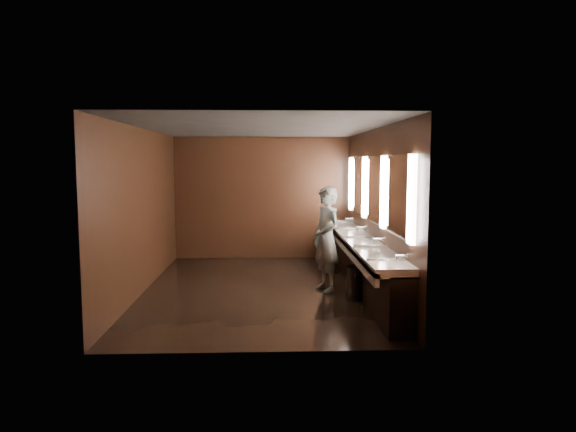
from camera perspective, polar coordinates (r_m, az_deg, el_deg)
name	(u,v)px	position (r m, az deg, el deg)	size (l,w,h in m)	color
floor	(260,289)	(9.11, -3.09, -8.12)	(6.00, 6.00, 0.00)	black
ceiling	(259,128)	(8.85, -3.20, 9.73)	(4.00, 6.00, 0.02)	#2D2D2B
wall_back	(262,198)	(11.86, -2.92, 2.02)	(4.00, 0.02, 2.80)	black
wall_front	(256,234)	(5.89, -3.60, -2.03)	(4.00, 0.02, 2.80)	black
wall_left	(143,210)	(9.13, -15.80, 0.61)	(0.02, 6.00, 2.80)	black
wall_right	(375,210)	(9.07, 9.60, 0.71)	(0.02, 6.00, 2.80)	black
sink_counter	(362,261)	(9.15, 8.23, -4.94)	(0.55, 5.40, 1.01)	black
mirror_band	(374,189)	(9.04, 9.52, 2.92)	(0.06, 5.03, 1.15)	white
person	(326,239)	(8.86, 4.27, -2.56)	(0.66, 0.43, 1.81)	#82AEC3
trash_bin	(356,283)	(8.48, 7.62, -7.36)	(0.35, 0.35, 0.54)	black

